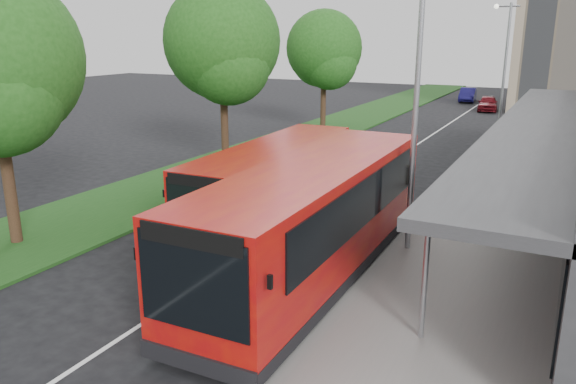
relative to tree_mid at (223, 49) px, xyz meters
name	(u,v)px	position (x,y,z in m)	size (l,w,h in m)	color
ground	(255,250)	(7.01, -9.05, -5.72)	(120.00, 120.00, 0.00)	black
pavement	(526,150)	(13.01, 10.95, -5.65)	(5.00, 80.00, 0.15)	gray
grass_verge	(317,133)	(0.01, 10.95, -5.67)	(5.00, 80.00, 0.10)	#173F14
lane_centre_line	(397,158)	(7.01, 5.95, -5.72)	(0.12, 70.00, 0.01)	silver
kerb_dashes	(473,150)	(10.31, 9.95, -5.72)	(0.12, 56.00, 0.01)	silver
tree_mid	(223,49)	(0.00, 0.00, 0.00)	(5.51, 5.51, 8.86)	#301F13
tree_far	(324,53)	(0.00, 12.00, -0.55)	(4.99, 4.99, 8.01)	#301F13
lamp_post_near	(414,97)	(11.13, -7.05, -1.00)	(1.44, 0.28, 8.00)	#919499
lamp_post_far	(504,64)	(11.13, 12.95, -1.00)	(1.44, 0.28, 8.00)	#919499
bus_main	(315,220)	(9.41, -9.92, -4.10)	(3.03, 11.20, 3.16)	#AD1609
bus_second	(274,182)	(6.06, -6.11, -4.33)	(2.81, 9.66, 2.71)	#AD1609
litter_bin	(475,182)	(11.94, 0.42, -5.18)	(0.44, 0.44, 0.79)	#332415
bollard	(506,147)	(12.16, 8.67, -5.14)	(0.14, 0.14, 0.86)	#D59B0B
car_near	(488,103)	(8.40, 28.06, -5.06)	(1.57, 3.90, 1.33)	#5D0D14
car_far	(468,95)	(5.62, 34.34, -5.06)	(1.41, 4.04, 1.33)	navy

